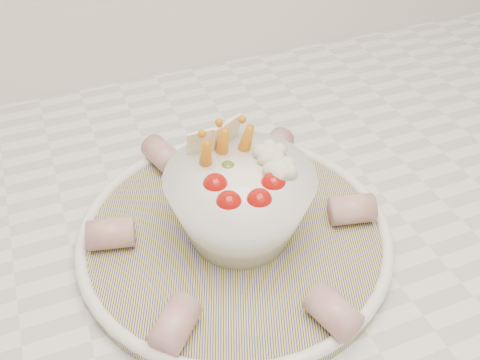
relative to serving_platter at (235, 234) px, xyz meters
name	(u,v)px	position (x,y,z in m)	size (l,w,h in m)	color
serving_platter	(235,234)	(0.00, 0.00, 0.00)	(0.41, 0.41, 0.02)	navy
veggie_bowl	(240,202)	(0.01, 0.00, 0.04)	(0.14, 0.14, 0.11)	white
cured_meat_rolls	(234,221)	(0.00, 0.00, 0.02)	(0.29, 0.31, 0.03)	#A94D51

